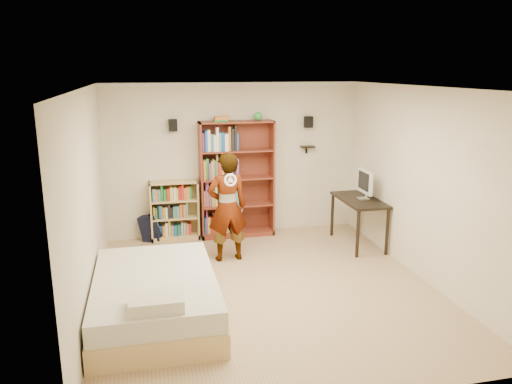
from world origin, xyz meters
TOP-DOWN VIEW (x-y plane):
  - ground at (0.00, 0.00)m, footprint 4.50×5.00m
  - room_shell at (0.00, 0.00)m, footprint 4.52×5.02m
  - crown_molding at (0.00, 0.00)m, footprint 4.50×5.00m
  - speaker_left at (-1.05, 2.40)m, footprint 0.14×0.12m
  - speaker_right at (1.35, 2.40)m, footprint 0.14×0.12m
  - wall_shelf at (1.35, 2.41)m, footprint 0.25×0.16m
  - tall_bookshelf at (0.02, 2.31)m, footprint 1.30×0.38m
  - low_bookshelf at (-1.08, 2.34)m, footprint 0.83×0.31m
  - computer_desk at (1.93, 1.37)m, footprint 0.59×1.19m
  - imac at (1.99, 1.35)m, footprint 0.14×0.50m
  - daybed at (-1.51, -0.47)m, footprint 1.45×2.23m
  - person at (-0.34, 1.18)m, footprint 0.66×0.46m
  - wii_wheel at (-0.34, 0.86)m, footprint 0.19×0.07m
  - navy_bag at (-1.51, 2.34)m, footprint 0.42×0.36m

SIDE VIEW (x-z plane):
  - ground at x=0.00m, z-range -0.01..0.01m
  - navy_bag at x=-1.51m, z-range 0.00..0.48m
  - daybed at x=-1.51m, z-range 0.00..0.66m
  - computer_desk at x=1.93m, z-range 0.00..0.81m
  - low_bookshelf at x=-1.08m, z-range 0.00..1.04m
  - person at x=-0.34m, z-range 0.00..1.71m
  - tall_bookshelf at x=0.02m, z-range 0.00..2.05m
  - imac at x=1.99m, z-range 0.81..1.30m
  - wii_wheel at x=-0.34m, z-range 1.25..1.45m
  - wall_shelf at x=1.35m, z-range 1.54..1.56m
  - room_shell at x=0.00m, z-range 0.41..3.12m
  - speaker_left at x=-1.05m, z-range 1.90..2.10m
  - speaker_right at x=1.35m, z-range 1.90..2.10m
  - crown_molding at x=0.00m, z-range 2.64..2.70m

